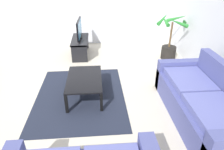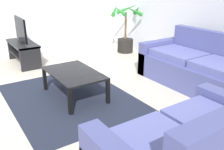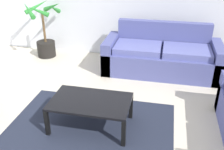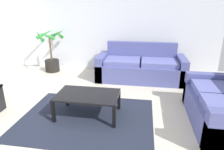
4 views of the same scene
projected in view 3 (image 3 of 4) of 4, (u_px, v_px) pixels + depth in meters
ground_plane at (76, 141)px, 3.29m from camera, size 6.60×6.60×0.00m
couch_main at (161, 57)px, 4.98m from camera, size 2.15×0.90×0.90m
coffee_table at (91, 104)px, 3.41m from camera, size 1.04×0.65×0.40m
area_rug at (89, 130)px, 3.48m from camera, size 2.20×1.70×0.01m
potted_palm at (45, 36)px, 5.62m from camera, size 0.81×0.83×1.19m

